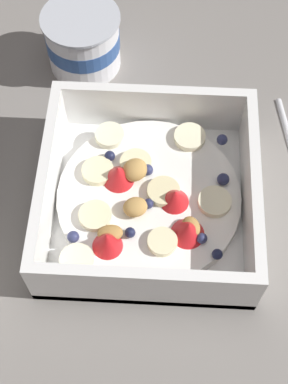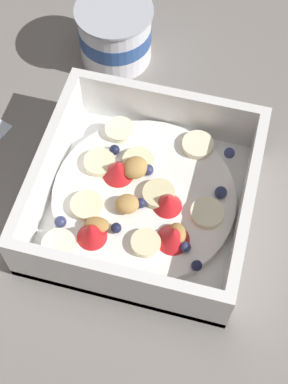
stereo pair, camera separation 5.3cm
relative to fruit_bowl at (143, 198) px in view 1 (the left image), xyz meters
The scene contains 3 objects.
ground_plane 0.02m from the fruit_bowl, 26.26° to the right, with size 2.40×2.40×0.00m, color gray.
fruit_bowl is the anchor object (origin of this frame).
yogurt_cup 0.21m from the fruit_bowl, 113.60° to the left, with size 0.09×0.09×0.07m.
Camera 1 is at (0.00, -0.25, 0.49)m, focal length 52.31 mm.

